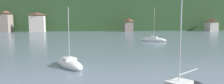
# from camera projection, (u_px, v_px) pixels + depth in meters

# --- Properties ---
(wooded_hillside) EXTENTS (352.00, 59.33, 39.94)m
(wooded_hillside) POSITION_uv_depth(u_px,v_px,m) (81.00, 16.00, 128.63)
(wooded_hillside) COLOR #2D4C28
(wooded_hillside) RESTS_ON ground_plane
(shore_building_west) EXTENTS (3.79, 6.21, 9.47)m
(shore_building_west) POSITION_uv_depth(u_px,v_px,m) (6.00, 22.00, 87.90)
(shore_building_west) COLOR gray
(shore_building_west) RESTS_ON ground_plane
(shore_building_westcentral) EXTENTS (6.65, 3.35, 8.67)m
(shore_building_westcentral) POSITION_uv_depth(u_px,v_px,m) (37.00, 23.00, 87.84)
(shore_building_westcentral) COLOR beige
(shore_building_westcentral) RESTS_ON ground_plane
(shore_building_central) EXTENTS (4.11, 4.32, 6.14)m
(shore_building_central) POSITION_uv_depth(u_px,v_px,m) (128.00, 25.00, 92.16)
(shore_building_central) COLOR gray
(shore_building_central) RESTS_ON ground_plane
(shore_building_eastcentral) EXTENTS (4.41, 5.99, 6.22)m
(shore_building_eastcentral) POSITION_uv_depth(u_px,v_px,m) (211.00, 25.00, 96.68)
(shore_building_eastcentral) COLOR beige
(shore_building_eastcentral) RESTS_ON ground_plane
(sailboat_far_1) EXTENTS (5.87, 4.57, 8.38)m
(sailboat_far_1) POSITION_uv_depth(u_px,v_px,m) (154.00, 40.00, 47.42)
(sailboat_far_1) COLOR white
(sailboat_far_1) RESTS_ON ground_plane
(sailboat_mid_6) EXTENTS (4.07, 5.46, 6.54)m
(sailboat_mid_6) POSITION_uv_depth(u_px,v_px,m) (69.00, 64.00, 21.01)
(sailboat_mid_6) COLOR white
(sailboat_mid_6) RESTS_ON ground_plane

